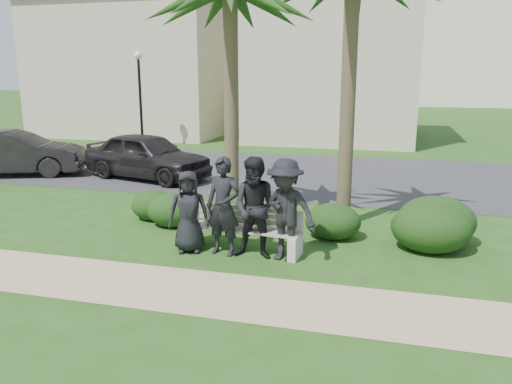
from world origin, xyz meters
TOP-DOWN VIEW (x-y plane):
  - ground at (0.00, 0.00)m, footprint 160.00×160.00m
  - footpath at (0.00, -1.80)m, footprint 30.00×1.60m
  - asphalt_street at (0.00, 8.00)m, footprint 160.00×8.00m
  - stucco_bldg_left at (-12.00, 18.00)m, footprint 10.40×8.40m
  - stucco_bldg_right at (-1.00, 18.00)m, footprint 8.40×8.40m
  - street_lamp at (-9.00, 12.00)m, footprint 0.36×0.36m
  - park_bench at (-0.78, 0.17)m, footprint 2.37×0.74m
  - man_a at (-1.73, -0.12)m, footprint 0.88×0.70m
  - man_b at (-1.04, -0.10)m, footprint 0.73×0.54m
  - man_c at (-0.40, -0.12)m, footprint 0.92×0.72m
  - man_d at (0.12, -0.09)m, footprint 1.34×0.95m
  - hedge_a at (-3.35, 1.68)m, footprint 1.10×0.90m
  - hedge_b at (-2.72, 1.32)m, footprint 1.17×0.97m
  - hedge_c at (-1.35, 1.58)m, footprint 1.25×1.03m
  - hedge_d at (0.83, 1.38)m, footprint 1.16×0.96m
  - hedge_e at (2.87, 1.60)m, footprint 1.52×1.26m
  - hedge_f at (2.73, 1.10)m, footprint 1.50×1.24m
  - car_a at (-5.66, 5.91)m, footprint 4.67×2.83m
  - car_b at (-10.19, 5.30)m, footprint 4.73×3.09m

SIDE VIEW (x-z plane):
  - ground at x=0.00m, z-range 0.00..0.00m
  - footpath at x=0.00m, z-range -0.01..0.01m
  - asphalt_street at x=0.00m, z-range -0.01..0.01m
  - hedge_a at x=-3.35m, z-range 0.00..0.71m
  - park_bench at x=-0.78m, z-range -0.04..0.77m
  - hedge_d at x=0.83m, z-range 0.00..0.75m
  - hedge_b at x=-2.72m, z-range 0.00..0.76m
  - hedge_c at x=-1.35m, z-range 0.00..0.81m
  - hedge_f at x=2.73m, z-range 0.00..0.98m
  - hedge_e at x=2.87m, z-range 0.00..0.99m
  - car_b at x=-10.19m, z-range 0.00..1.47m
  - car_a at x=-5.66m, z-range 0.00..1.49m
  - man_a at x=-1.73m, z-range 0.00..1.57m
  - man_b at x=-1.04m, z-range 0.00..1.86m
  - man_d at x=0.12m, z-range 0.00..1.87m
  - man_c at x=-0.40m, z-range 0.00..1.89m
  - street_lamp at x=-9.00m, z-range 0.80..5.09m
  - stucco_bldg_left at x=-12.00m, z-range 0.01..7.31m
  - stucco_bldg_right at x=-1.00m, z-range 0.01..7.31m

